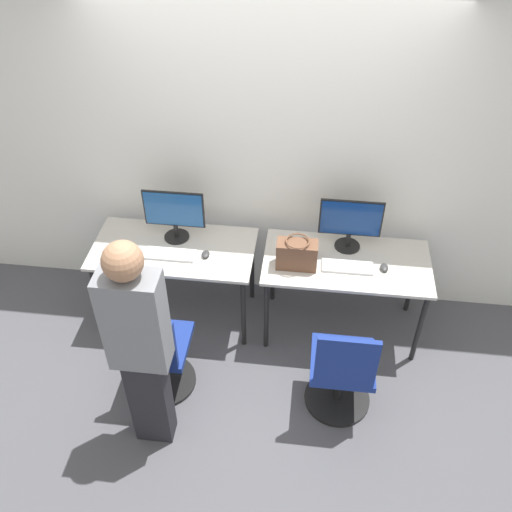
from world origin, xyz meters
TOP-DOWN VIEW (x-y plane):
  - ground_plane at (0.00, 0.00)m, footprint 20.00×20.00m
  - wall_back at (0.00, 0.77)m, footprint 12.00×0.05m
  - desk_left at (-0.67, 0.32)m, footprint 1.26×0.64m
  - monitor_left at (-0.67, 0.45)m, footprint 0.47×0.20m
  - keyboard_left at (-0.67, 0.23)m, footprint 0.38×0.14m
  - mouse_left at (-0.40, 0.26)m, footprint 0.06×0.09m
  - office_chair_left at (-0.64, -0.45)m, footprint 0.48×0.48m
  - person_left at (-0.59, -0.82)m, footprint 0.36×0.23m
  - desk_right at (0.67, 0.32)m, footprint 1.26×0.64m
  - monitor_right at (0.67, 0.50)m, footprint 0.47×0.20m
  - keyboard_right at (0.67, 0.24)m, footprint 0.38×0.14m
  - mouse_right at (0.94, 0.26)m, footprint 0.06×0.09m
  - office_chair_right at (0.67, -0.46)m, footprint 0.48×0.48m
  - handbag at (0.29, 0.22)m, footprint 0.30×0.18m

SIDE VIEW (x-z plane):
  - ground_plane at x=0.00m, z-range 0.00..0.00m
  - office_chair_left at x=-0.64m, z-range -0.08..0.83m
  - office_chair_right at x=0.67m, z-range -0.08..0.83m
  - desk_left at x=-0.67m, z-range 0.29..1.02m
  - desk_right at x=0.67m, z-range 0.29..1.02m
  - keyboard_left at x=-0.67m, z-range 0.73..0.75m
  - keyboard_right at x=0.67m, z-range 0.73..0.75m
  - mouse_left at x=-0.40m, z-range 0.73..0.77m
  - mouse_right at x=0.94m, z-range 0.73..0.77m
  - handbag at x=0.29m, z-range 0.73..0.97m
  - person_left at x=-0.59m, z-range 0.09..1.81m
  - monitor_left at x=-0.67m, z-range 0.75..1.18m
  - monitor_right at x=0.67m, z-range 0.75..1.18m
  - wall_back at x=0.00m, z-range 0.00..2.80m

